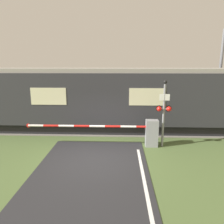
% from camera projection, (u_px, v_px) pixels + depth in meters
% --- Properties ---
extents(ground_plane, '(80.00, 80.00, 0.00)m').
position_uv_depth(ground_plane, '(95.00, 158.00, 9.54)').
color(ground_plane, '#4C6033').
extents(track_bed, '(36.00, 3.20, 0.13)m').
position_uv_depth(track_bed, '(103.00, 128.00, 13.88)').
color(track_bed, slate).
rests_on(track_bed, ground_plane).
extents(train, '(19.64, 3.16, 3.78)m').
position_uv_depth(train, '(144.00, 99.00, 13.36)').
color(train, black).
rests_on(train, ground_plane).
extents(crossing_barrier, '(6.59, 0.44, 1.34)m').
position_uv_depth(crossing_barrier, '(141.00, 132.00, 10.81)').
color(crossing_barrier, gray).
rests_on(crossing_barrier, ground_plane).
extents(signal_post, '(0.77, 0.26, 3.29)m').
position_uv_depth(signal_post, '(164.00, 110.00, 10.50)').
color(signal_post, gray).
rests_on(signal_post, ground_plane).
extents(catenary_pole, '(0.20, 1.90, 6.30)m').
position_uv_depth(catenary_pole, '(220.00, 75.00, 15.09)').
color(catenary_pole, slate).
rests_on(catenary_pole, ground_plane).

